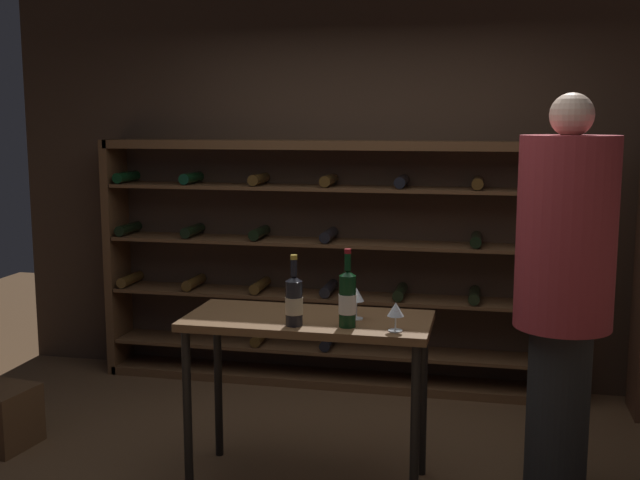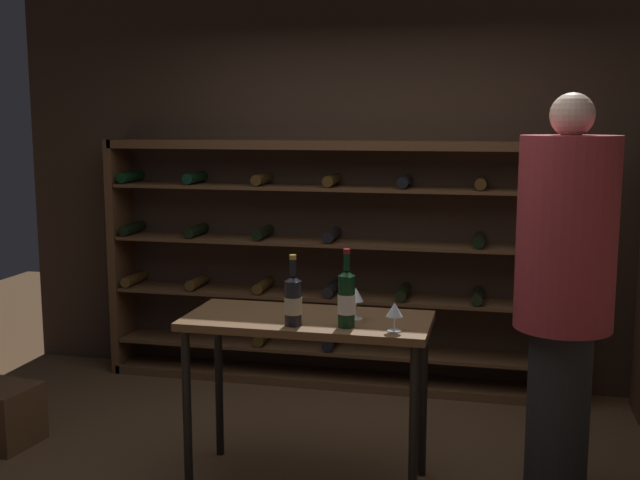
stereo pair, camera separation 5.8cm
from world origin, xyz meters
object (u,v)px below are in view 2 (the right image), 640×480
at_px(tasting_table, 308,337).
at_px(wine_rack, 332,264).
at_px(wine_bottle_amber_reserve, 293,300).
at_px(wine_bottle_black_capsule, 346,298).
at_px(person_bystander_red_print, 564,280).
at_px(wine_glass_stemmed_right, 356,296).
at_px(wine_glass_stemmed_center, 394,311).

bearing_deg(tasting_table, wine_rack, 97.61).
distance_m(wine_bottle_amber_reserve, wine_bottle_black_capsule, 0.26).
distance_m(wine_rack, person_bystander_red_print, 2.00).
relative_size(wine_rack, person_bystander_red_print, 1.65).
bearing_deg(wine_bottle_amber_reserve, person_bystander_red_print, 15.06).
relative_size(wine_bottle_amber_reserve, wine_glass_stemmed_right, 2.16).
height_order(person_bystander_red_print, wine_bottle_black_capsule, person_bystander_red_print).
bearing_deg(wine_rack, person_bystander_red_print, -43.54).
relative_size(wine_rack, wine_glass_stemmed_center, 23.79).
xyz_separation_m(wine_rack, person_bystander_red_print, (1.44, -1.37, 0.23)).
xyz_separation_m(wine_glass_stemmed_center, wine_glass_stemmed_right, (-0.22, 0.18, 0.02)).
distance_m(wine_bottle_black_capsule, wine_glass_stemmed_right, 0.16).
bearing_deg(wine_glass_stemmed_right, wine_rack, 106.39).
height_order(person_bystander_red_print, wine_glass_stemmed_right, person_bystander_red_print).
relative_size(tasting_table, person_bystander_red_print, 0.62).
xyz_separation_m(tasting_table, person_bystander_red_print, (1.24, 0.17, 0.32)).
xyz_separation_m(tasting_table, wine_bottle_black_capsule, (0.23, -0.14, 0.24)).
relative_size(tasting_table, wine_glass_stemmed_center, 8.94).
bearing_deg(wine_bottle_black_capsule, person_bystander_red_print, 17.01).
xyz_separation_m(tasting_table, wine_glass_stemmed_center, (0.46, -0.17, 0.20)).
height_order(person_bystander_red_print, wine_glass_stemmed_center, person_bystander_red_print).
bearing_deg(wine_rack, wine_glass_stemmed_center, -68.72).
height_order(wine_glass_stemmed_center, wine_glass_stemmed_right, wine_glass_stemmed_right).
distance_m(wine_rack, wine_glass_stemmed_right, 1.59).
bearing_deg(wine_bottle_black_capsule, wine_rack, 104.41).
xyz_separation_m(tasting_table, wine_bottle_amber_reserve, (-0.03, -0.17, 0.23)).
bearing_deg(tasting_table, person_bystander_red_print, 7.72).
bearing_deg(tasting_table, wine_glass_stemmed_right, 2.90).
bearing_deg(wine_glass_stemmed_right, tasting_table, -177.10).
relative_size(wine_bottle_black_capsule, wine_glass_stemmed_center, 2.75).
bearing_deg(person_bystander_red_print, tasting_table, 166.22).
bearing_deg(wine_bottle_black_capsule, wine_bottle_amber_reserve, -173.00).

